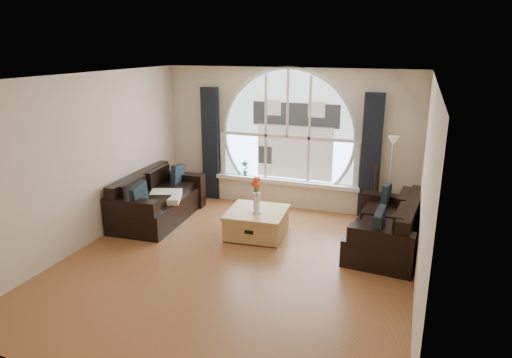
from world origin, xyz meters
name	(u,v)px	position (x,y,z in m)	size (l,w,h in m)	color
ground	(236,263)	(0.00, 0.00, 0.00)	(5.00, 5.50, 0.01)	brown
ceiling	(233,77)	(0.00, 0.00, 2.70)	(5.00, 5.50, 0.01)	silver
wall_back	(288,139)	(0.00, 2.75, 1.35)	(5.00, 0.01, 2.70)	beige
wall_front	(111,261)	(0.00, -2.75, 1.35)	(5.00, 0.01, 2.70)	beige
wall_left	(87,161)	(-2.50, 0.00, 1.35)	(0.01, 5.50, 2.70)	beige
wall_right	(424,195)	(2.50, 0.00, 1.35)	(0.01, 5.50, 2.70)	beige
attic_slope	(406,112)	(2.20, 0.00, 2.35)	(0.92, 5.50, 0.72)	silver
arched_window	(288,125)	(0.00, 2.72, 1.62)	(2.60, 0.06, 2.15)	silver
window_sill	(286,181)	(0.00, 2.65, 0.51)	(2.90, 0.22, 0.08)	white
window_frame	(287,125)	(0.00, 2.69, 1.62)	(2.76, 0.08, 2.15)	white
neighbor_house	(295,132)	(0.15, 2.71, 1.50)	(1.70, 0.02, 1.50)	silver
curtain_left	(211,144)	(-1.60, 2.63, 1.15)	(0.35, 0.12, 2.30)	black
curtain_right	(371,157)	(1.60, 2.63, 1.15)	(0.35, 0.12, 2.30)	black
sofa_left	(158,199)	(-1.99, 1.16, 0.40)	(0.96, 1.92, 0.85)	black
sofa_right	(385,225)	(2.01, 1.27, 0.40)	(0.92, 1.84, 0.82)	black
coffee_chest	(257,222)	(-0.06, 1.10, 0.24)	(0.96, 0.96, 0.47)	#A78245
throw_blanket	(165,197)	(-1.78, 1.05, 0.50)	(0.55, 0.55, 0.10)	silver
vase_flowers	(257,190)	(-0.03, 1.01, 0.82)	(0.24, 0.24, 0.70)	white
floor_lamp	(390,181)	(1.98, 2.38, 0.80)	(0.24, 0.24, 1.60)	#B2B2B2
guitar	(375,192)	(1.73, 2.52, 0.53)	(0.36, 0.24, 1.06)	olive
potted_plant	(245,168)	(-0.87, 2.65, 0.70)	(0.16, 0.11, 0.30)	#1E6023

